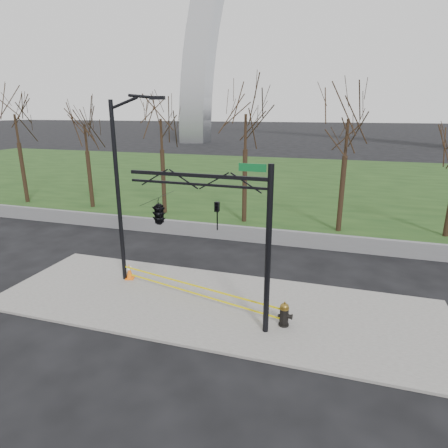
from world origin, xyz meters
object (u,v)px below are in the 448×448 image
(fire_hydrant, at_px, (285,315))
(street_light, at_px, (122,181))
(traffic_cone, at_px, (129,271))
(traffic_signal_mast, at_px, (178,213))

(fire_hydrant, distance_m, street_light, 8.70)
(traffic_cone, bearing_deg, traffic_signal_mast, -32.64)
(street_light, bearing_deg, fire_hydrant, -19.92)
(fire_hydrant, relative_size, street_light, 0.11)
(street_light, bearing_deg, traffic_cone, 102.48)
(fire_hydrant, bearing_deg, traffic_cone, 168.28)
(fire_hydrant, distance_m, traffic_cone, 7.66)
(traffic_cone, height_order, street_light, street_light)
(street_light, height_order, traffic_signal_mast, street_light)
(fire_hydrant, relative_size, traffic_cone, 1.27)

